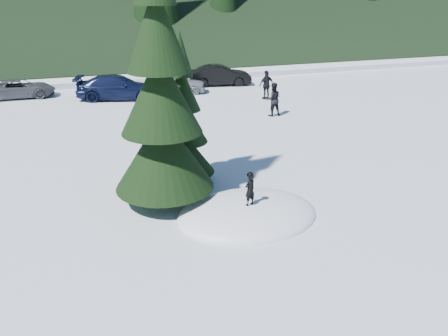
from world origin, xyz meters
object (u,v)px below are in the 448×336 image
object	(u,v)px
spruce_short	(183,127)
car_4	(176,83)
car_3	(118,87)
child_skier	(250,190)
adult_1	(266,85)
adult_0	(273,99)
car_5	(220,75)
spruce_tall	(161,104)
car_2	(20,89)

from	to	relation	value
spruce_short	car_4	xyz separation A→B (m)	(3.26, 15.03, -1.40)
car_3	car_4	world-z (taller)	car_3
child_skier	adult_1	world-z (taller)	adult_1
child_skier	car_4	bearing A→B (deg)	-114.80
adult_0	car_3	bearing A→B (deg)	-37.80
car_4	car_5	distance (m)	4.08
adult_1	car_5	distance (m)	5.48
spruce_tall	car_3	bearing A→B (deg)	88.84
car_2	car_5	world-z (taller)	car_5
spruce_tall	spruce_short	size ratio (longest dim) A/B	1.60
child_skier	adult_0	bearing A→B (deg)	-136.76
adult_0	car_4	size ratio (longest dim) A/B	0.45
car_4	car_5	bearing A→B (deg)	-52.98
spruce_short	adult_1	size ratio (longest dim) A/B	2.90
child_skier	car_2	distance (m)	21.91
child_skier	car_3	size ratio (longest dim) A/B	0.19
adult_0	car_5	size ratio (longest dim) A/B	0.41
adult_0	car_3	world-z (taller)	adult_0
spruce_tall	car_2	distance (m)	19.47
spruce_tall	child_skier	world-z (taller)	spruce_tall
car_5	car_2	bearing A→B (deg)	98.76
spruce_tall	adult_1	world-z (taller)	spruce_tall
child_skier	spruce_tall	bearing A→B (deg)	-61.47
car_4	car_2	bearing A→B (deg)	93.50
car_2	car_3	size ratio (longest dim) A/B	0.83
child_skier	car_4	distance (m)	18.58
spruce_short	child_skier	bearing A→B (deg)	-71.30
spruce_tall	child_skier	bearing A→B (deg)	-43.17
spruce_short	car_2	world-z (taller)	spruce_short
spruce_tall	adult_0	xyz separation A→B (m)	(8.01, 8.77, -2.38)
spruce_tall	spruce_short	bearing A→B (deg)	54.46
child_skier	car_2	xyz separation A→B (m)	(-7.93, 20.43, -0.37)
child_skier	car_5	xyz separation A→B (m)	(5.88, 20.02, -0.23)
car_2	car_3	bearing A→B (deg)	-111.75
spruce_short	car_5	distance (m)	18.07
adult_0	car_3	distance (m)	10.45
car_3	car_2	bearing A→B (deg)	82.57
car_4	car_3	bearing A→B (deg)	113.15
spruce_tall	car_5	size ratio (longest dim) A/B	1.89
adult_1	car_4	bearing A→B (deg)	-45.27
adult_0	adult_1	bearing A→B (deg)	-104.72
car_2	child_skier	bearing A→B (deg)	-157.73
adult_0	car_4	bearing A→B (deg)	-59.16
spruce_tall	car_2	world-z (taller)	spruce_tall
spruce_tall	adult_0	world-z (taller)	spruce_tall
car_4	car_5	world-z (taller)	car_5
spruce_short	car_5	world-z (taller)	spruce_short
spruce_short	car_4	distance (m)	15.45
adult_0	car_2	size ratio (longest dim) A/B	0.43
car_2	car_4	world-z (taller)	car_4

